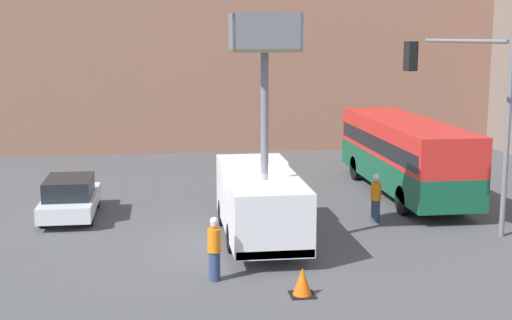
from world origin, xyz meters
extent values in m
plane|color=#4C4C4F|center=(0.00, 0.00, 0.00)|extent=(120.00, 120.00, 0.00)
cube|color=white|center=(0.38, 2.51, 1.41)|extent=(2.34, 1.94, 2.00)
cube|color=white|center=(0.38, -0.72, 1.36)|extent=(2.34, 4.52, 1.88)
cube|color=red|center=(0.38, -2.93, 0.57)|extent=(2.29, 0.10, 0.24)
cylinder|color=black|center=(-0.64, 2.51, 0.46)|extent=(0.30, 0.92, 0.92)
cylinder|color=black|center=(1.40, 2.51, 0.46)|extent=(0.30, 0.92, 0.92)
cylinder|color=black|center=(-0.64, -0.72, 0.46)|extent=(0.30, 0.92, 0.92)
cylinder|color=black|center=(1.40, -0.72, 0.46)|extent=(0.30, 0.92, 0.92)
cylinder|color=slate|center=(0.38, -0.72, 4.27)|extent=(0.24, 0.24, 3.94)
cube|color=brown|center=(0.38, -0.72, 6.29)|extent=(2.08, 1.41, 0.10)
cube|color=slate|center=(-0.62, -0.72, 6.87)|extent=(0.08, 1.41, 1.05)
cube|color=slate|center=(1.38, -0.72, 6.87)|extent=(0.08, 1.41, 1.05)
cube|color=slate|center=(0.38, -0.05, 6.87)|extent=(2.08, 0.08, 1.05)
cube|color=slate|center=(0.38, -1.38, 6.87)|extent=(2.08, 0.08, 1.05)
cube|color=#145638|center=(7.43, 6.42, 1.09)|extent=(2.59, 10.74, 1.22)
cube|color=red|center=(7.43, 6.42, 2.44)|extent=(2.59, 10.74, 1.49)
cube|color=black|center=(7.43, 6.42, 2.22)|extent=(2.61, 10.31, 0.65)
cylinder|color=black|center=(6.28, 9.75, 0.56)|extent=(0.30, 1.12, 1.12)
cylinder|color=black|center=(8.57, 9.75, 0.56)|extent=(0.30, 1.12, 1.12)
cylinder|color=black|center=(6.28, 3.10, 0.56)|extent=(0.30, 1.12, 1.12)
cylinder|color=black|center=(8.57, 3.10, 0.56)|extent=(0.30, 1.12, 1.12)
cylinder|color=slate|center=(8.62, -0.16, 3.43)|extent=(0.18, 0.18, 6.86)
cylinder|color=slate|center=(6.72, -0.66, 6.56)|extent=(1.11, 3.83, 0.13)
cube|color=black|center=(4.82, -1.15, 6.11)|extent=(0.39, 0.39, 0.90)
sphere|color=red|center=(4.82, -1.15, 6.36)|extent=(0.20, 0.20, 0.20)
cylinder|color=navy|center=(-1.40, -3.29, 0.42)|extent=(0.32, 0.32, 0.83)
cylinder|color=orange|center=(-1.40, -3.29, 1.16)|extent=(0.38, 0.38, 0.66)
sphere|color=tan|center=(-1.40, -3.29, 1.60)|extent=(0.23, 0.23, 0.23)
sphere|color=white|center=(-1.40, -3.29, 1.71)|extent=(0.24, 0.24, 0.24)
cylinder|color=navy|center=(4.91, 2.19, 0.41)|extent=(0.32, 0.32, 0.82)
cylinder|color=orange|center=(4.91, 2.19, 1.14)|extent=(0.38, 0.38, 0.65)
sphere|color=tan|center=(4.91, 2.19, 1.58)|extent=(0.22, 0.22, 0.22)
sphere|color=white|center=(4.91, 2.19, 1.68)|extent=(0.23, 0.23, 0.23)
cube|color=black|center=(0.80, -4.75, 0.01)|extent=(0.66, 0.66, 0.03)
cone|color=#F25B0F|center=(0.80, -4.75, 0.38)|extent=(0.53, 0.53, 0.75)
cube|color=silver|center=(-6.21, 4.43, 0.56)|extent=(1.88, 4.47, 0.57)
cube|color=black|center=(-6.21, 4.21, 1.19)|extent=(1.66, 2.46, 0.69)
cylinder|color=black|center=(-7.04, 5.82, 0.32)|extent=(0.22, 0.64, 0.64)
cylinder|color=black|center=(-5.39, 5.82, 0.32)|extent=(0.22, 0.64, 0.64)
cylinder|color=black|center=(-7.04, 3.04, 0.32)|extent=(0.22, 0.64, 0.64)
cylinder|color=black|center=(-5.39, 3.04, 0.32)|extent=(0.22, 0.64, 0.64)
camera|label=1|loc=(-2.80, -22.25, 6.79)|focal=50.00mm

